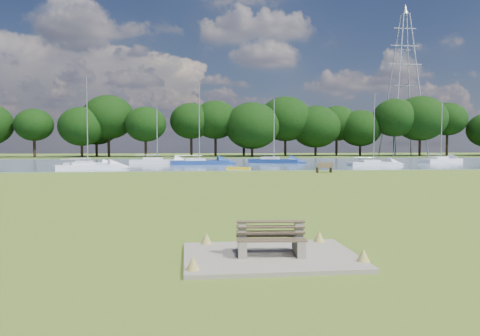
{
  "coord_description": "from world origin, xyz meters",
  "views": [
    {
      "loc": [
        -2.03,
        -25.11,
        2.8
      ],
      "look_at": [
        0.64,
        -2.0,
        1.58
      ],
      "focal_mm": 35.0,
      "sensor_mm": 36.0,
      "label": 1
    }
  ],
  "objects": [
    {
      "name": "ground",
      "position": [
        0.0,
        0.0,
        0.0
      ],
      "size": [
        220.0,
        220.0,
        0.0
      ],
      "primitive_type": "plane",
      "color": "olive"
    },
    {
      "name": "sailboat_7",
      "position": [
        -0.41,
        35.91,
        0.56
      ],
      "size": [
        7.67,
        2.86,
        10.2
      ],
      "rotation": [
        0.0,
        0.0,
        0.1
      ],
      "color": "navy",
      "rests_on": "river"
    },
    {
      "name": "sailboat_4",
      "position": [
        20.87,
        30.15,
        0.5
      ],
      "size": [
        6.47,
        2.4,
        8.85
      ],
      "rotation": [
        0.0,
        0.0,
        0.1
      ],
      "color": "silver",
      "rests_on": "river"
    },
    {
      "name": "far_bank",
      "position": [
        0.0,
        72.0,
        0.0
      ],
      "size": [
        220.0,
        20.0,
        0.4
      ],
      "primitive_type": "cube",
      "color": "#4C6626",
      "rests_on": "ground"
    },
    {
      "name": "kayak",
      "position": [
        3.47,
        24.0,
        0.18
      ],
      "size": [
        2.6,
        1.52,
        0.26
      ],
      "primitive_type": "cube",
      "rotation": [
        0.0,
        0.0,
        -0.39
      ],
      "color": "yellow",
      "rests_on": "river"
    },
    {
      "name": "sailboat_6",
      "position": [
        -6.04,
        39.7,
        0.54
      ],
      "size": [
        7.39,
        2.26,
        7.7
      ],
      "rotation": [
        0.0,
        0.0,
        -0.03
      ],
      "color": "silver",
      "rests_on": "river"
    },
    {
      "name": "sailboat_9",
      "position": [
        10.14,
        39.43,
        0.57
      ],
      "size": [
        7.2,
        4.43,
        8.94
      ],
      "rotation": [
        0.0,
        0.0,
        -0.39
      ],
      "color": "navy",
      "rests_on": "river"
    },
    {
      "name": "concrete_pad",
      "position": [
        0.0,
        -14.0,
        0.05
      ],
      "size": [
        4.2,
        3.2,
        0.1
      ],
      "primitive_type": "cube",
      "color": "gray",
      "rests_on": "ground"
    },
    {
      "name": "bench_pair",
      "position": [
        -0.0,
        -14.0,
        0.46
      ],
      "size": [
        1.74,
        1.12,
        0.9
      ],
      "rotation": [
        0.0,
        0.0,
        -0.09
      ],
      "color": "gray",
      "rests_on": "concrete_pad"
    },
    {
      "name": "tree_line",
      "position": [
        6.06,
        68.0,
        7.08
      ],
      "size": [
        153.79,
        9.89,
        11.97
      ],
      "color": "black",
      "rests_on": "far_bank"
    },
    {
      "name": "river",
      "position": [
        0.0,
        42.0,
        0.0
      ],
      "size": [
        220.0,
        40.0,
        0.1
      ],
      "primitive_type": "cube",
      "color": "slate",
      "rests_on": "ground"
    },
    {
      "name": "riverbank_bench",
      "position": [
        11.18,
        18.4,
        0.51
      ],
      "size": [
        1.72,
        0.8,
        1.02
      ],
      "rotation": [
        0.0,
        0.0,
        0.19
      ],
      "color": "brown",
      "rests_on": "ground"
    },
    {
      "name": "pylon",
      "position": [
        43.97,
        70.0,
        20.17
      ],
      "size": [
        7.49,
        5.25,
        31.96
      ],
      "color": "#999FA9",
      "rests_on": "far_bank"
    },
    {
      "name": "sailboat_1",
      "position": [
        -12.5,
        26.02,
        0.53
      ],
      "size": [
        6.99,
        4.2,
        9.81
      ],
      "rotation": [
        0.0,
        0.0,
        0.37
      ],
      "color": "silver",
      "rests_on": "river"
    },
    {
      "name": "sailboat_2",
      "position": [
        -13.86,
        32.89,
        0.47
      ],
      "size": [
        5.48,
        1.57,
        7.85
      ],
      "rotation": [
        0.0,
        0.0,
        0.01
      ],
      "color": "silver",
      "rests_on": "river"
    },
    {
      "name": "sailboat_0",
      "position": [
        34.5,
        38.55,
        0.56
      ],
      "size": [
        7.5,
        4.83,
        8.64
      ],
      "rotation": [
        0.0,
        0.0,
        0.42
      ],
      "color": "silver",
      "rests_on": "river"
    }
  ]
}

